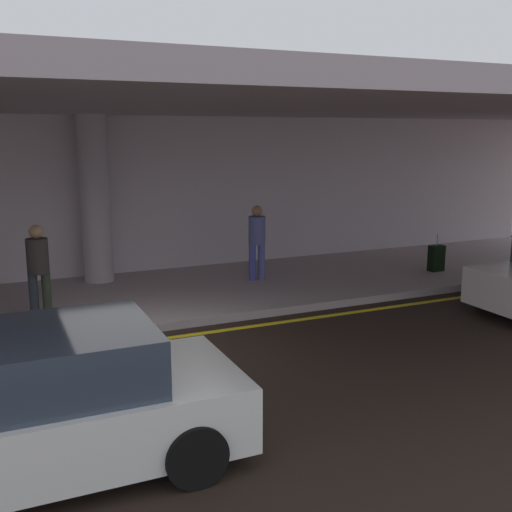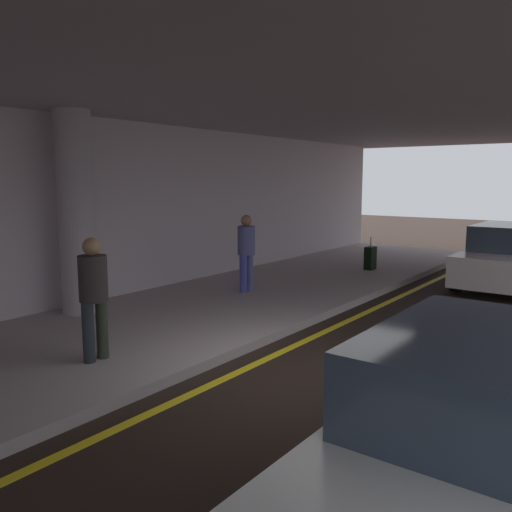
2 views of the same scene
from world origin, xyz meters
TOP-DOWN VIEW (x-y plane):
  - ground_plane at (0.00, 0.00)m, footprint 60.00×60.00m
  - sidewalk at (0.00, 3.10)m, footprint 26.00×4.20m
  - lane_stripe_yellow at (0.00, 0.62)m, footprint 26.00×0.14m
  - support_column_left_mid at (0.00, 4.61)m, footprint 0.65×0.65m
  - ceiling_overhang at (0.00, 2.60)m, footprint 28.00×13.20m
  - terminal_back_wall at (0.00, 5.35)m, footprint 26.00×0.30m
  - car_white at (-1.84, -2.87)m, footprint 4.10×1.92m
  - car_white_no2 at (8.14, -1.06)m, footprint 4.10×1.92m
  - traveler_with_luggage at (3.28, 3.28)m, footprint 0.38×0.38m
  - person_waiting_for_ride at (-1.43, 2.22)m, footprint 0.38×0.38m
  - suitcase_upright_secondary at (7.56, 2.32)m, footprint 0.36×0.22m

SIDE VIEW (x-z plane):
  - ground_plane at x=0.00m, z-range 0.00..0.00m
  - lane_stripe_yellow at x=0.00m, z-range 0.00..0.01m
  - sidewalk at x=0.00m, z-range 0.00..0.15m
  - suitcase_upright_secondary at x=7.56m, z-range 0.01..0.91m
  - car_white at x=-1.84m, z-range -0.04..1.46m
  - car_white_no2 at x=8.14m, z-range -0.04..1.46m
  - traveler_with_luggage at x=3.28m, z-range 0.27..1.95m
  - person_waiting_for_ride at x=-1.43m, z-range 0.27..1.95m
  - terminal_back_wall at x=0.00m, z-range 0.00..3.80m
  - support_column_left_mid at x=0.00m, z-range 0.15..3.80m
  - ceiling_overhang at x=0.00m, z-range 3.80..4.10m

